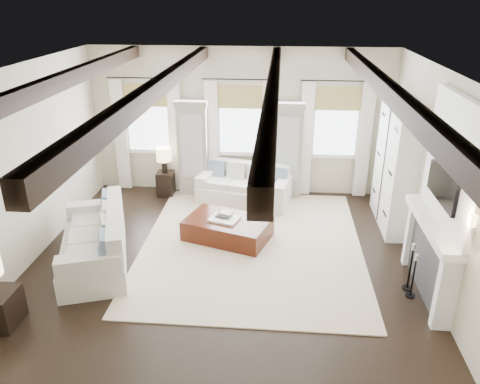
# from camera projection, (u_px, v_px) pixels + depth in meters

# --- Properties ---
(ground) EXTENTS (7.50, 7.50, 0.00)m
(ground) POSITION_uv_depth(u_px,v_px,m) (220.00, 282.00, 7.39)
(ground) COLOR black
(ground) RESTS_ON ground
(room_shell) EXTENTS (6.54, 7.54, 3.22)m
(room_shell) POSITION_uv_depth(u_px,v_px,m) (272.00, 152.00, 7.41)
(room_shell) COLOR beige
(room_shell) RESTS_ON ground
(area_rug) EXTENTS (3.90, 4.62, 0.02)m
(area_rug) POSITION_uv_depth(u_px,v_px,m) (252.00, 244.00, 8.47)
(area_rug) COLOR beige
(area_rug) RESTS_ON ground
(sofa_back) EXTENTS (2.08, 1.28, 0.83)m
(sofa_back) POSITION_uv_depth(u_px,v_px,m) (244.00, 187.00, 10.10)
(sofa_back) COLOR silver
(sofa_back) RESTS_ON ground
(sofa_left) EXTENTS (1.65, 2.41, 0.95)m
(sofa_left) POSITION_uv_depth(u_px,v_px,m) (98.00, 243.00, 7.78)
(sofa_left) COLOR silver
(sofa_left) RESTS_ON ground
(ottoman) EXTENTS (1.71, 1.36, 0.39)m
(ottoman) POSITION_uv_depth(u_px,v_px,m) (228.00, 229.00, 8.62)
(ottoman) COLOR black
(ottoman) RESTS_ON ground
(tray) EXTENTS (0.60, 0.52, 0.04)m
(tray) POSITION_uv_depth(u_px,v_px,m) (224.00, 219.00, 8.52)
(tray) COLOR white
(tray) RESTS_ON ottoman
(book_lower) EXTENTS (0.31, 0.27, 0.04)m
(book_lower) POSITION_uv_depth(u_px,v_px,m) (224.00, 215.00, 8.56)
(book_lower) COLOR #262628
(book_lower) RESTS_ON tray
(book_upper) EXTENTS (0.26, 0.23, 0.03)m
(book_upper) POSITION_uv_depth(u_px,v_px,m) (226.00, 213.00, 8.57)
(book_upper) COLOR beige
(book_upper) RESTS_ON book_lower
(side_table_back) EXTENTS (0.36, 0.36, 0.54)m
(side_table_back) POSITION_uv_depth(u_px,v_px,m) (166.00, 184.00, 10.46)
(side_table_back) COLOR black
(side_table_back) RESTS_ON ground
(lamp_back) EXTENTS (0.33, 0.33, 0.56)m
(lamp_back) POSITION_uv_depth(u_px,v_px,m) (164.00, 156.00, 10.20)
(lamp_back) COLOR black
(lamp_back) RESTS_ON side_table_back
(candlestick_near) EXTENTS (0.15, 0.15, 0.72)m
(candlestick_near) POSITION_uv_depth(u_px,v_px,m) (413.00, 279.00, 6.93)
(candlestick_near) COLOR black
(candlestick_near) RESTS_ON ground
(candlestick_far) EXTENTS (0.16, 0.16, 0.79)m
(candlestick_far) POSITION_uv_depth(u_px,v_px,m) (410.00, 270.00, 7.10)
(candlestick_far) COLOR black
(candlestick_far) RESTS_ON ground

